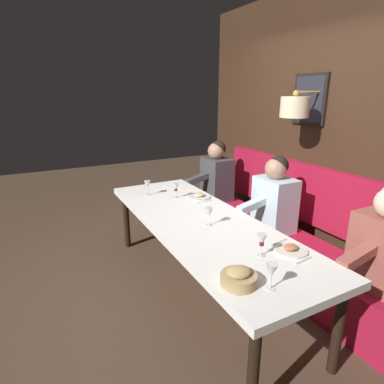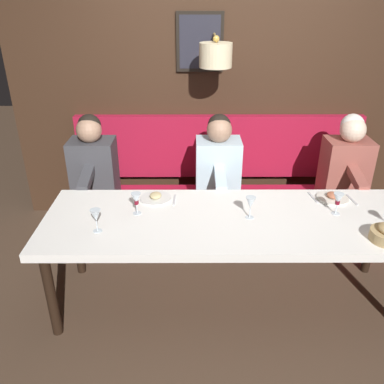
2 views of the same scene
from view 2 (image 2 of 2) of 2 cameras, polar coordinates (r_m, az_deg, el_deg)
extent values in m
plane|color=#4C3828|center=(3.30, 4.95, -14.83)|extent=(12.00, 12.00, 0.00)
cube|color=white|center=(2.88, 5.50, -4.18)|extent=(0.90, 2.67, 0.06)
cylinder|color=black|center=(2.96, -19.48, -13.68)|extent=(0.07, 0.07, 0.68)
cylinder|color=black|center=(3.68, 24.29, -5.95)|extent=(0.07, 0.07, 0.68)
cylinder|color=black|center=(3.49, -16.07, -6.34)|extent=(0.07, 0.07, 0.68)
cube|color=maroon|center=(3.89, 4.02, -3.60)|extent=(0.52, 2.87, 0.45)
cube|color=#382316|center=(4.02, 4.02, 16.12)|extent=(0.10, 4.07, 2.90)
cube|color=maroon|center=(4.11, 3.80, 6.53)|extent=(0.10, 2.87, 0.64)
cube|color=black|center=(3.90, 1.12, 20.59)|extent=(0.04, 0.43, 0.52)
cube|color=#23232D|center=(3.88, 1.13, 20.56)|extent=(0.01, 0.37, 0.46)
cylinder|color=#B78E3D|center=(3.74, 3.30, 21.40)|extent=(0.35, 0.02, 0.02)
cylinder|color=beige|center=(3.58, 3.40, 18.91)|extent=(0.28, 0.28, 0.20)
sphere|color=#B78E3D|center=(3.56, 3.46, 20.98)|extent=(0.06, 0.06, 0.06)
cube|color=#934C42|center=(3.91, 20.95, 3.06)|extent=(0.30, 0.40, 0.56)
sphere|color=beige|center=(3.77, 21.98, 8.22)|extent=(0.22, 0.22, 0.22)
sphere|color=silver|center=(3.79, 21.90, 8.80)|extent=(0.20, 0.20, 0.20)
cube|color=#934C42|center=(3.65, 22.51, 1.80)|extent=(0.33, 0.09, 0.14)
cube|color=silver|center=(3.66, 3.72, 3.25)|extent=(0.30, 0.40, 0.56)
sphere|color=#A37A60|center=(3.51, 3.92, 8.81)|extent=(0.22, 0.22, 0.22)
sphere|color=black|center=(3.53, 3.90, 9.44)|extent=(0.20, 0.20, 0.20)
cube|color=silver|center=(3.38, 4.04, 1.92)|extent=(0.33, 0.09, 0.14)
cube|color=#3D3D42|center=(3.75, -13.77, 3.14)|extent=(0.30, 0.40, 0.56)
sphere|color=#A37A60|center=(3.61, -14.49, 8.54)|extent=(0.22, 0.22, 0.22)
sphere|color=black|center=(3.63, -14.44, 9.15)|extent=(0.20, 0.20, 0.20)
cube|color=#3D3D42|center=(3.48, -14.84, 1.83)|extent=(0.33, 0.09, 0.14)
cylinder|color=silver|center=(3.11, -5.19, -0.90)|extent=(0.24, 0.24, 0.01)
ellipsoid|color=#D1BC84|center=(3.10, -5.21, -0.48)|extent=(0.11, 0.09, 0.04)
cube|color=silver|center=(3.08, -2.53, -1.13)|extent=(0.17, 0.02, 0.01)
cube|color=silver|center=(3.14, -7.79, -0.79)|extent=(0.18, 0.02, 0.01)
cylinder|color=silver|center=(3.28, 19.39, -0.82)|extent=(0.24, 0.24, 0.01)
ellipsoid|color=#B76647|center=(3.27, 19.45, -0.43)|extent=(0.11, 0.09, 0.04)
cube|color=silver|center=(3.32, 21.84, -1.02)|extent=(0.17, 0.04, 0.01)
cube|color=silver|center=(3.26, 16.87, -0.73)|extent=(0.18, 0.04, 0.01)
cylinder|color=silver|center=(2.87, 8.21, -3.65)|extent=(0.06, 0.06, 0.00)
cylinder|color=silver|center=(2.86, 8.26, -2.97)|extent=(0.01, 0.01, 0.07)
cone|color=silver|center=(2.82, 8.36, -1.55)|extent=(0.07, 0.07, 0.08)
cylinder|color=silver|center=(3.08, 19.77, -2.90)|extent=(0.06, 0.06, 0.00)
cylinder|color=silver|center=(3.06, 19.88, -2.26)|extent=(0.01, 0.01, 0.07)
cone|color=silver|center=(3.03, 20.12, -0.93)|extent=(0.07, 0.07, 0.08)
cylinder|color=maroon|center=(3.04, 20.03, -1.40)|extent=(0.03, 0.03, 0.03)
cylinder|color=silver|center=(2.77, -13.30, -5.42)|extent=(0.06, 0.06, 0.00)
cylinder|color=silver|center=(2.75, -13.39, -4.72)|extent=(0.01, 0.01, 0.07)
cone|color=silver|center=(2.71, -13.56, -3.27)|extent=(0.07, 0.07, 0.08)
cylinder|color=silver|center=(2.93, -7.82, -3.02)|extent=(0.06, 0.06, 0.00)
cylinder|color=silver|center=(2.91, -7.87, -2.35)|extent=(0.01, 0.01, 0.07)
cone|color=silver|center=(2.87, -7.97, -0.95)|extent=(0.07, 0.07, 0.08)
cylinder|color=maroon|center=(2.88, -7.93, -1.46)|extent=(0.03, 0.03, 0.03)
camera|label=1|loc=(2.86, 65.40, 4.47)|focal=29.77mm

